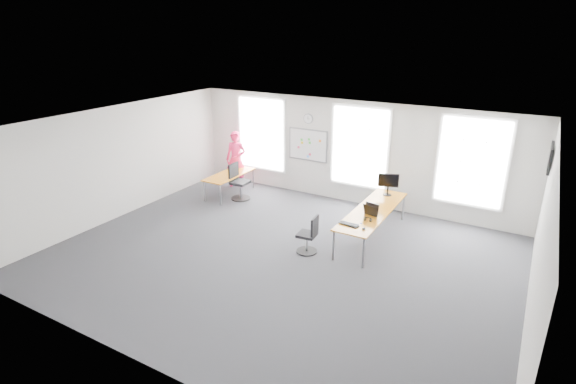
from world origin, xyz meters
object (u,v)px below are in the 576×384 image
Objects in this scene: keyboard at (349,224)px; chair_left at (238,184)px; desk_left at (229,176)px; person at (236,159)px; monitor at (388,182)px; desk_right at (373,212)px; headphones at (368,219)px; chair_right at (309,237)px.

chair_left is at bearing 170.18° from keyboard.
keyboard is (4.69, -1.82, 0.15)m from desk_left.
person is at bearing 109.23° from desk_left.
monitor is at bearing -84.12° from chair_left.
chair_left reaches higher than keyboard.
headphones reaches higher than desk_right.
person is at bearing 163.84° from headphones.
person reaches higher than monitor.
person is (-0.25, 0.72, 0.30)m from desk_left.
chair_right is 0.83× the size of chair_left.
desk_left is 0.49m from chair_left.
headphones is at bearing 117.58° from chair_right.
person reaches higher than chair_left.
desk_right is 1.21m from monitor.
keyboard is at bearing -21.24° from desk_left.
keyboard is 2.26m from monitor.
desk_left is 3.96× the size of keyboard.
chair_left is 4.72m from headphones.
chair_right is at bearing -121.74° from chair_left.
desk_right is 1.76m from chair_right.
desk_right is 4.91m from desk_left.
desk_right is at bearing -108.23° from monitor.
monitor is (4.84, 0.41, 0.50)m from desk_left.
desk_right is at bearing -98.86° from chair_left.
person is at bearing 164.50° from keyboard.
desk_left is at bearing 165.97° from monitor.
chair_left is 1.19m from person.
chair_left is 1.84× the size of monitor.
monitor is at bearing 153.67° from chair_right.
desk_left is 5.19m from headphones.
keyboard is at bearing -98.46° from desk_right.
headphones is at bearing -107.11° from chair_left.
chair_left reaches higher than chair_right.
person is at bearing 157.65° from monitor.
chair_right reaches higher than headphones.
keyboard is (4.95, -2.54, -0.14)m from person.
chair_right is 1.39m from headphones.
monitor is at bearing 4.82° from desk_left.
headphones reaches higher than keyboard.
keyboard is 0.49m from headphones.
monitor is at bearing 90.63° from desk_right.
desk_right is at bearing 106.39° from headphones.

